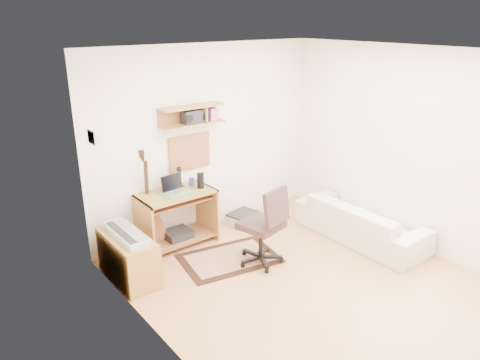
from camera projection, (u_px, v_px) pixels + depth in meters
floor at (305, 282)px, 5.31m from camera, size 3.60×4.00×0.01m
ceiling at (318, 51)px, 4.41m from camera, size 3.60×4.00×0.01m
back_wall at (207, 139)px, 6.35m from camera, size 3.60×0.01×2.60m
left_wall at (162, 222)px, 3.82m from camera, size 0.01×4.00×2.60m
right_wall at (408, 149)px, 5.90m from camera, size 0.01×4.00×2.60m
wall_shelf at (192, 115)px, 5.94m from camera, size 0.90×0.25×0.26m
cork_board at (190, 152)px, 6.20m from camera, size 0.64×0.03×0.49m
wall_photo at (92, 137)px, 4.80m from camera, size 0.02×0.20×0.15m
desk at (177, 219)px, 6.06m from camera, size 1.00×0.55×0.75m
laptop at (176, 185)px, 5.88m from camera, size 0.32×0.32×0.23m
speaker at (201, 181)px, 6.07m from camera, size 0.09×0.09×0.21m
desk_lamp at (181, 176)px, 6.08m from camera, size 0.10×0.10×0.31m
pencil_cup at (192, 182)px, 6.17m from camera, size 0.07×0.07×0.11m
boombox at (195, 116)px, 5.96m from camera, size 0.34×0.16×0.18m
rug at (229, 258)px, 5.80m from camera, size 1.34×1.02×0.02m
task_chair at (261, 225)px, 5.55m from camera, size 0.63×0.63×1.04m
cabinet at (128, 257)px, 5.29m from camera, size 0.40×0.90×0.55m
music_keyboard at (126, 234)px, 5.19m from camera, size 0.24×0.78×0.07m
guitar at (150, 201)px, 5.88m from camera, size 0.41×0.33×1.34m
waste_basket at (151, 266)px, 5.34m from camera, size 0.31×0.31×0.31m
printer at (243, 218)px, 6.77m from camera, size 0.49×0.42×0.16m
sofa at (361, 215)px, 6.21m from camera, size 0.54×1.84×0.72m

